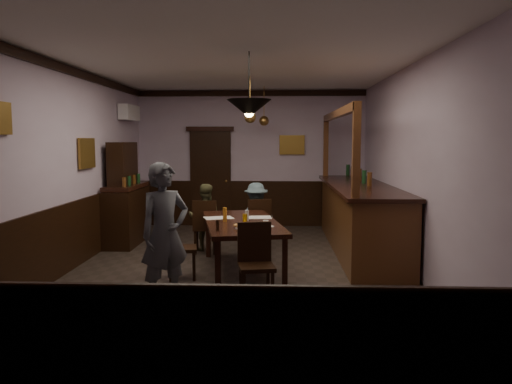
{
  "coord_description": "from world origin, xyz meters",
  "views": [
    {
      "loc": [
        0.55,
        -7.04,
        1.91
      ],
      "look_at": [
        0.26,
        0.23,
        1.15
      ],
      "focal_mm": 35.0,
      "sensor_mm": 36.0,
      "label": 1
    }
  ],
  "objects_px": {
    "chair_far_left": "(205,224)",
    "soda_can": "(245,218)",
    "bar_counter": "(359,215)",
    "person_standing": "(165,234)",
    "chair_near": "(256,259)",
    "pendant_iron": "(249,108)",
    "pendant_brass_mid": "(250,117)",
    "pendant_brass_far": "(264,121)",
    "person_seated_left": "(205,217)",
    "coffee_cup": "(266,223)",
    "dining_table": "(242,225)",
    "chair_side": "(177,244)",
    "chair_far_right": "(259,223)",
    "sideboard": "(126,203)",
    "person_seated_right": "(256,216)"
  },
  "relations": [
    {
      "from": "chair_far_left",
      "to": "soda_can",
      "type": "bearing_deg",
      "value": 117.3
    },
    {
      "from": "chair_far_left",
      "to": "bar_counter",
      "type": "xyz_separation_m",
      "value": [
        2.63,
        0.36,
        0.11
      ]
    },
    {
      "from": "person_standing",
      "to": "soda_can",
      "type": "bearing_deg",
      "value": 17.64
    },
    {
      "from": "chair_near",
      "to": "pendant_iron",
      "type": "relative_size",
      "value": 1.16
    },
    {
      "from": "pendant_brass_mid",
      "to": "pendant_brass_far",
      "type": "distance_m",
      "value": 1.69
    },
    {
      "from": "chair_near",
      "to": "soda_can",
      "type": "height_order",
      "value": "chair_near"
    },
    {
      "from": "person_seated_left",
      "to": "coffee_cup",
      "type": "height_order",
      "value": "person_seated_left"
    },
    {
      "from": "coffee_cup",
      "to": "pendant_iron",
      "type": "relative_size",
      "value": 0.1
    },
    {
      "from": "pendant_iron",
      "to": "pendant_brass_mid",
      "type": "height_order",
      "value": "same"
    },
    {
      "from": "dining_table",
      "to": "person_seated_left",
      "type": "distance_m",
      "value": 1.62
    },
    {
      "from": "chair_far_left",
      "to": "pendant_brass_far",
      "type": "height_order",
      "value": "pendant_brass_far"
    },
    {
      "from": "soda_can",
      "to": "pendant_brass_mid",
      "type": "relative_size",
      "value": 0.15
    },
    {
      "from": "chair_near",
      "to": "bar_counter",
      "type": "height_order",
      "value": "bar_counter"
    },
    {
      "from": "chair_side",
      "to": "chair_far_right",
      "type": "bearing_deg",
      "value": -41.89
    },
    {
      "from": "chair_far_right",
      "to": "person_standing",
      "type": "height_order",
      "value": "person_standing"
    },
    {
      "from": "chair_side",
      "to": "bar_counter",
      "type": "bearing_deg",
      "value": -65.76
    },
    {
      "from": "chair_far_right",
      "to": "coffee_cup",
      "type": "bearing_deg",
      "value": 83.05
    },
    {
      "from": "person_standing",
      "to": "pendant_iron",
      "type": "xyz_separation_m",
      "value": [
        0.94,
        0.64,
        1.47
      ]
    },
    {
      "from": "chair_side",
      "to": "pendant_iron",
      "type": "xyz_separation_m",
      "value": [
        1.02,
        -0.41,
        1.81
      ]
    },
    {
      "from": "chair_side",
      "to": "pendant_iron",
      "type": "bearing_deg",
      "value": -121.91
    },
    {
      "from": "chair_far_left",
      "to": "person_standing",
      "type": "bearing_deg",
      "value": 84.71
    },
    {
      "from": "person_standing",
      "to": "bar_counter",
      "type": "relative_size",
      "value": 0.39
    },
    {
      "from": "sideboard",
      "to": "pendant_iron",
      "type": "relative_size",
      "value": 2.31
    },
    {
      "from": "dining_table",
      "to": "chair_near",
      "type": "height_order",
      "value": "chair_near"
    },
    {
      "from": "person_standing",
      "to": "person_seated_left",
      "type": "distance_m",
      "value": 2.87
    },
    {
      "from": "soda_can",
      "to": "chair_side",
      "type": "bearing_deg",
      "value": -164.29
    },
    {
      "from": "chair_far_left",
      "to": "soda_can",
      "type": "height_order",
      "value": "chair_far_left"
    },
    {
      "from": "chair_far_left",
      "to": "pendant_iron",
      "type": "xyz_separation_m",
      "value": [
        0.85,
        -1.95,
        1.8
      ]
    },
    {
      "from": "person_seated_left",
      "to": "coffee_cup",
      "type": "distance_m",
      "value": 2.19
    },
    {
      "from": "chair_far_right",
      "to": "person_standing",
      "type": "relative_size",
      "value": 0.55
    },
    {
      "from": "person_standing",
      "to": "person_seated_left",
      "type": "relative_size",
      "value": 1.43
    },
    {
      "from": "person_seated_right",
      "to": "coffee_cup",
      "type": "xyz_separation_m",
      "value": [
        0.21,
        -2.05,
        0.22
      ]
    },
    {
      "from": "person_seated_left",
      "to": "chair_side",
      "type": "bearing_deg",
      "value": 81.65
    },
    {
      "from": "chair_near",
      "to": "bar_counter",
      "type": "xyz_separation_m",
      "value": [
        1.68,
        2.83,
        0.1
      ]
    },
    {
      "from": "chair_near",
      "to": "pendant_brass_mid",
      "type": "xyz_separation_m",
      "value": [
        -0.21,
        2.9,
        1.78
      ]
    },
    {
      "from": "bar_counter",
      "to": "person_seated_right",
      "type": "bearing_deg",
      "value": 177.45
    },
    {
      "from": "dining_table",
      "to": "chair_side",
      "type": "bearing_deg",
      "value": -156.85
    },
    {
      "from": "chair_far_left",
      "to": "coffee_cup",
      "type": "xyz_separation_m",
      "value": [
        1.05,
        -1.61,
        0.3
      ]
    },
    {
      "from": "coffee_cup",
      "to": "chair_side",
      "type": "bearing_deg",
      "value": 165.64
    },
    {
      "from": "chair_side",
      "to": "pendant_brass_mid",
      "type": "distance_m",
      "value": 2.83
    },
    {
      "from": "pendant_brass_far",
      "to": "chair_side",
      "type": "bearing_deg",
      "value": -106.9
    },
    {
      "from": "dining_table",
      "to": "pendant_brass_far",
      "type": "relative_size",
      "value": 2.9
    },
    {
      "from": "chair_far_left",
      "to": "person_standing",
      "type": "height_order",
      "value": "person_standing"
    },
    {
      "from": "person_seated_right",
      "to": "coffee_cup",
      "type": "bearing_deg",
      "value": 72.82
    },
    {
      "from": "coffee_cup",
      "to": "sideboard",
      "type": "bearing_deg",
      "value": 126.81
    },
    {
      "from": "chair_far_right",
      "to": "chair_near",
      "type": "xyz_separation_m",
      "value": [
        0.05,
        -2.64,
        0.01
      ]
    },
    {
      "from": "pendant_brass_far",
      "to": "sideboard",
      "type": "bearing_deg",
      "value": -151.72
    },
    {
      "from": "coffee_cup",
      "to": "chair_far_left",
      "type": "bearing_deg",
      "value": 112.2
    },
    {
      "from": "person_seated_left",
      "to": "pendant_iron",
      "type": "bearing_deg",
      "value": 107.66
    },
    {
      "from": "chair_side",
      "to": "pendant_brass_far",
      "type": "height_order",
      "value": "pendant_brass_far"
    }
  ]
}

